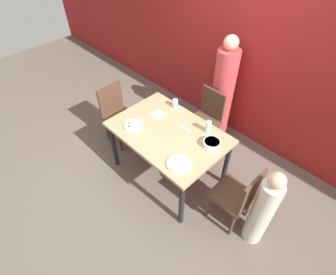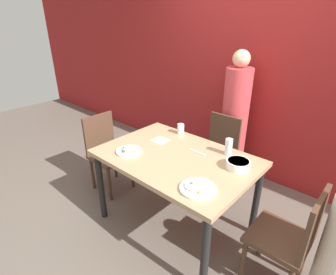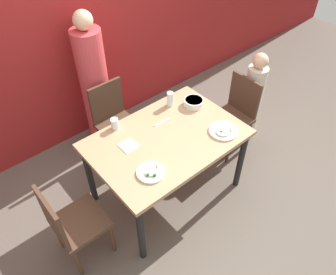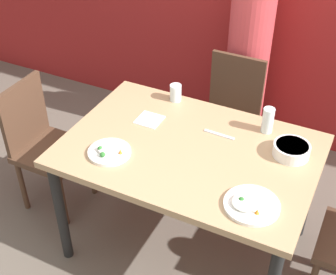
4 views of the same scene
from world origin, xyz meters
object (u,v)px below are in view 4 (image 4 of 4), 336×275
bowl_curry (291,150)px  glass_water_tall (176,93)px  person_adult (247,64)px  plate_rice_adult (109,152)px  chair_adult_spot (229,115)px

bowl_curry → glass_water_tall: 0.80m
person_adult → plate_rice_adult: size_ratio=6.86×
person_adult → glass_water_tall: (-0.22, -0.73, 0.09)m
person_adult → glass_water_tall: bearing=-107.0°
chair_adult_spot → person_adult: 0.41m
plate_rice_adult → glass_water_tall: bearing=82.1°
chair_adult_spot → plate_rice_adult: 1.12m
bowl_curry → glass_water_tall: glass_water_tall is taller
plate_rice_adult → chair_adult_spot: bearing=73.3°
chair_adult_spot → plate_rice_adult: (-0.31, -1.03, 0.30)m
chair_adult_spot → glass_water_tall: bearing=-118.9°
plate_rice_adult → person_adult: bearing=77.1°
chair_adult_spot → glass_water_tall: size_ratio=8.39×
person_adult → plate_rice_adult: bearing=-102.9°
plate_rice_adult → glass_water_tall: glass_water_tall is taller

